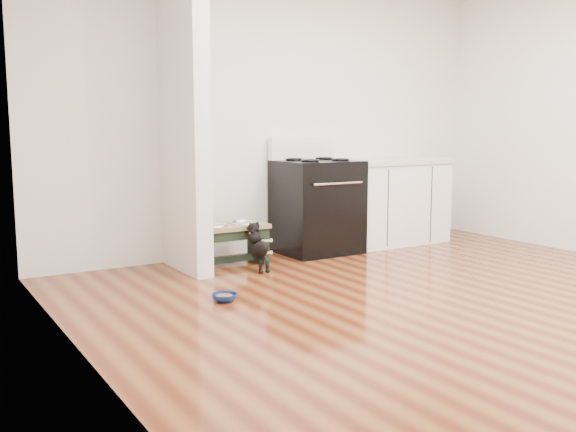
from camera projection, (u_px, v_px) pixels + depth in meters
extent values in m
plane|color=#4D1E0D|center=(460.00, 307.00, 4.50)|extent=(5.00, 5.00, 0.00)
plane|color=silver|center=(278.00, 117.00, 6.42)|extent=(5.00, 0.00, 5.00)
plane|color=silver|center=(93.00, 106.00, 3.01)|extent=(0.00, 5.00, 5.00)
cube|color=silver|center=(184.00, 115.00, 5.47)|extent=(0.15, 0.80, 2.70)
cube|color=black|center=(317.00, 207.00, 6.38)|extent=(0.76, 0.65, 0.92)
cube|color=black|center=(335.00, 216.00, 6.13)|extent=(0.58, 0.02, 0.50)
cylinder|color=silver|center=(338.00, 183.00, 6.05)|extent=(0.56, 0.02, 0.02)
cube|color=white|center=(302.00, 149.00, 6.53)|extent=(0.76, 0.08, 0.22)
torus|color=black|center=(310.00, 161.00, 6.10)|extent=(0.18, 0.18, 0.02)
torus|color=black|center=(341.00, 159.00, 6.29)|extent=(0.18, 0.18, 0.02)
torus|color=black|center=(294.00, 159.00, 6.34)|extent=(0.18, 0.18, 0.02)
torus|color=black|center=(324.00, 158.00, 6.53)|extent=(0.18, 0.18, 0.02)
cube|color=white|center=(391.00, 203.00, 6.92)|extent=(1.20, 0.60, 0.86)
cube|color=beige|center=(392.00, 161.00, 6.85)|extent=(1.24, 0.64, 0.05)
cube|color=black|center=(406.00, 242.00, 6.75)|extent=(1.20, 0.06, 0.10)
cube|color=black|center=(199.00, 250.00, 5.65)|extent=(0.06, 0.33, 0.34)
cube|color=black|center=(258.00, 244.00, 5.97)|extent=(0.06, 0.33, 0.34)
cube|color=black|center=(237.00, 236.00, 5.67)|extent=(0.55, 0.03, 0.08)
cube|color=black|center=(229.00, 259.00, 5.83)|extent=(0.55, 0.06, 0.06)
cube|color=brown|center=(229.00, 227.00, 5.78)|extent=(0.69, 0.37, 0.04)
cylinder|color=silver|center=(213.00, 228.00, 5.70)|extent=(0.23, 0.23, 0.04)
cylinder|color=silver|center=(244.00, 225.00, 5.87)|extent=(0.23, 0.23, 0.04)
torus|color=silver|center=(213.00, 225.00, 5.70)|extent=(0.27, 0.27, 0.02)
torus|color=silver|center=(244.00, 223.00, 5.86)|extent=(0.27, 0.27, 0.02)
cylinder|color=black|center=(261.00, 267.00, 5.52)|extent=(0.03, 0.03, 0.10)
cylinder|color=black|center=(267.00, 266.00, 5.55)|extent=(0.03, 0.03, 0.10)
sphere|color=black|center=(261.00, 272.00, 5.51)|extent=(0.04, 0.04, 0.04)
sphere|color=black|center=(268.00, 271.00, 5.55)|extent=(0.04, 0.04, 0.04)
ellipsoid|color=black|center=(260.00, 250.00, 5.57)|extent=(0.12, 0.28, 0.25)
sphere|color=black|center=(255.00, 237.00, 5.63)|extent=(0.11, 0.11, 0.11)
sphere|color=black|center=(253.00, 229.00, 5.65)|extent=(0.10, 0.10, 0.10)
sphere|color=black|center=(246.00, 228.00, 5.69)|extent=(0.03, 0.03, 0.03)
sphere|color=black|center=(253.00, 227.00, 5.72)|extent=(0.03, 0.03, 0.03)
cylinder|color=black|center=(266.00, 261.00, 5.49)|extent=(0.02, 0.08, 0.09)
torus|color=#F2478D|center=(254.00, 233.00, 5.64)|extent=(0.09, 0.06, 0.09)
imported|color=navy|center=(224.00, 297.00, 4.63)|extent=(0.20, 0.20, 0.06)
cylinder|color=#4E2C16|center=(224.00, 297.00, 4.63)|extent=(0.12, 0.12, 0.02)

